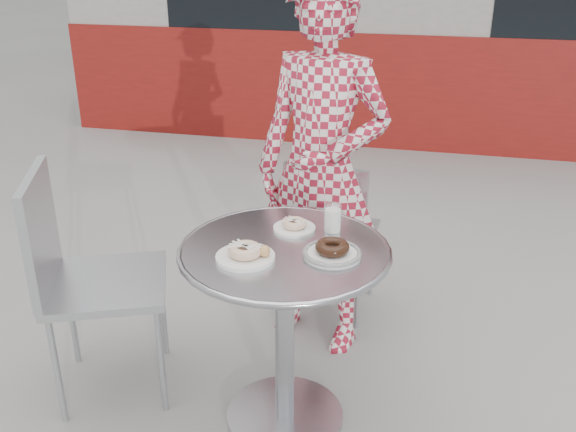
% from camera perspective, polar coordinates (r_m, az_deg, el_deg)
% --- Properties ---
extents(ground, '(60.00, 60.00, 0.00)m').
position_cam_1_polar(ground, '(2.71, 0.89, -17.20)').
color(ground, '#989691').
rests_on(ground, ground).
extents(bistro_table, '(0.76, 0.76, 0.77)m').
position_cam_1_polar(bistro_table, '(2.34, -0.30, -6.93)').
color(bistro_table, silver).
rests_on(bistro_table, ground).
extents(chair_far, '(0.43, 0.43, 0.82)m').
position_cam_1_polar(chair_far, '(3.25, 3.96, -4.16)').
color(chair_far, '#A8ABB0').
rests_on(chair_far, ground).
extents(chair_left, '(0.61, 0.60, 0.97)m').
position_cam_1_polar(chair_left, '(2.78, -15.67, -9.33)').
color(chair_left, '#A8ABB0').
rests_on(chair_left, ground).
extents(seated_person, '(0.69, 0.55, 1.67)m').
position_cam_1_polar(seated_person, '(2.78, 3.01, 3.97)').
color(seated_person, maroon).
rests_on(seated_person, ground).
extents(plate_far, '(0.16, 0.16, 0.04)m').
position_cam_1_polar(plate_far, '(2.39, 0.57, -0.86)').
color(plate_far, white).
rests_on(plate_far, bistro_table).
extents(plate_near, '(0.20, 0.20, 0.05)m').
position_cam_1_polar(plate_near, '(2.18, -3.73, -3.33)').
color(plate_near, white).
rests_on(plate_near, bistro_table).
extents(plate_checker, '(0.20, 0.20, 0.05)m').
position_cam_1_polar(plate_checker, '(2.20, 3.95, -3.16)').
color(plate_checker, white).
rests_on(plate_checker, bistro_table).
extents(milk_cup, '(0.07, 0.07, 0.10)m').
position_cam_1_polar(milk_cup, '(2.37, 3.99, -0.26)').
color(milk_cup, white).
rests_on(milk_cup, bistro_table).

